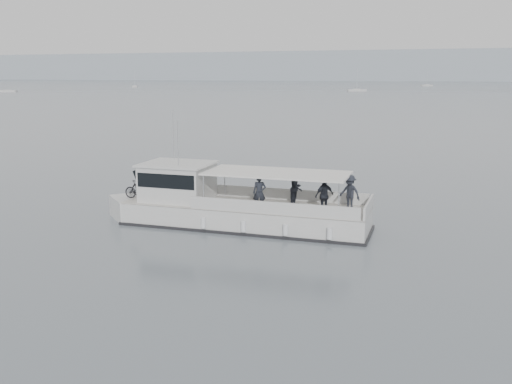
% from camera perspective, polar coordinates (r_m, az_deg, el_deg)
% --- Properties ---
extents(ground, '(1400.00, 1400.00, 0.00)m').
position_cam_1_polar(ground, '(20.90, 7.34, -6.93)').
color(ground, '#515A60').
rests_on(ground, ground).
extents(headland, '(1400.00, 90.00, 28.00)m').
position_cam_1_polar(headland, '(579.41, 20.03, 11.77)').
color(headland, '#939EA8').
rests_on(headland, ground).
extents(tour_boat, '(12.45, 3.48, 5.19)m').
position_cam_1_polar(tour_boat, '(25.55, -3.37, -1.41)').
color(tour_boat, silver).
rests_on(tour_boat, ground).
extents(moored_fleet, '(356.89, 278.43, 9.08)m').
position_cam_1_polar(moored_fleet, '(193.38, 20.56, 9.14)').
color(moored_fleet, silver).
rests_on(moored_fleet, ground).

